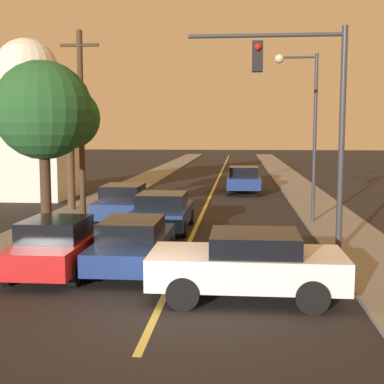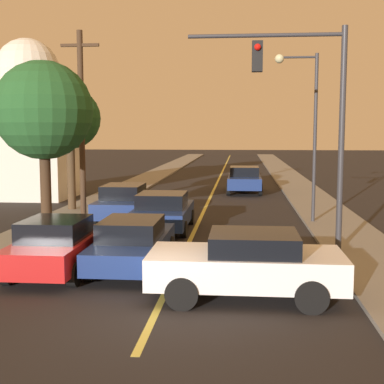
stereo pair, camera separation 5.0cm
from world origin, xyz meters
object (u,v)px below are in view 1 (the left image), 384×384
object	(u,v)px
utility_pole_left	(81,122)
traffic_signal_mast	(308,102)
domed_building_left	(29,126)
tree_left_far	(69,119)
car_crossing_right	(248,264)
streetlamp_right	(305,114)
car_near_lane_front	(133,243)
car_outer_lane_front	(58,245)
car_outer_lane_second	(124,202)
car_far_oncoming	(244,179)
tree_left_near	(43,111)
car_near_lane_second	(163,211)

from	to	relation	value
utility_pole_left	traffic_signal_mast	bearing A→B (deg)	-32.79
domed_building_left	tree_left_far	bearing A→B (deg)	-52.13
car_crossing_right	streetlamp_right	xyz separation A→B (m)	(2.37, 10.03, 3.64)
car_near_lane_front	car_outer_lane_front	distance (m)	2.00
car_outer_lane_second	car_far_oncoming	world-z (taller)	car_far_oncoming
tree_left_near	utility_pole_left	bearing A→B (deg)	79.71
car_outer_lane_second	streetlamp_right	bearing A→B (deg)	0.82
car_far_oncoming	domed_building_left	bearing A→B (deg)	14.97
car_outer_lane_front	car_far_oncoming	xyz separation A→B (m)	(5.04, 19.22, 0.09)
car_outer_lane_second	car_crossing_right	xyz separation A→B (m)	(4.99, -9.92, -0.01)
car_outer_lane_second	streetlamp_right	size ratio (longest dim) A/B	0.68
car_outer_lane_second	tree_left_near	world-z (taller)	tree_left_near
traffic_signal_mast	car_crossing_right	bearing A→B (deg)	-111.45
tree_left_near	tree_left_far	xyz separation A→B (m)	(-0.73, 5.25, -0.17)
car_near_lane_front	car_outer_lane_second	size ratio (longest dim) A/B	1.00
car_near_lane_second	traffic_signal_mast	size ratio (longest dim) A/B	0.66
car_outer_lane_second	car_crossing_right	size ratio (longest dim) A/B	1.05
car_crossing_right	tree_left_near	bearing A→B (deg)	45.34
car_outer_lane_second	utility_pole_left	distance (m)	3.80
car_outer_lane_front	utility_pole_left	world-z (taller)	utility_pole_left
streetlamp_right	domed_building_left	size ratio (longest dim) A/B	0.75
utility_pole_left	tree_left_near	size ratio (longest dim) A/B	1.25
car_near_lane_front	tree_left_near	distance (m)	7.46
traffic_signal_mast	car_outer_lane_second	bearing A→B (deg)	141.92
car_outer_lane_front	tree_left_far	size ratio (longest dim) A/B	0.73
utility_pole_left	tree_left_near	distance (m)	2.97
car_near_lane_front	car_far_oncoming	world-z (taller)	car_far_oncoming
car_outer_lane_front	car_outer_lane_second	bearing A→B (deg)	90.00
utility_pole_left	tree_left_near	bearing A→B (deg)	-100.29
car_outer_lane_second	tree_left_far	world-z (taller)	tree_left_far
utility_pole_left	domed_building_left	world-z (taller)	domed_building_left
car_outer_lane_front	car_outer_lane_second	xyz separation A→B (m)	(0.00, 8.18, 0.07)
car_outer_lane_front	streetlamp_right	world-z (taller)	streetlamp_right
domed_building_left	traffic_signal_mast	bearing A→B (deg)	-43.28
car_crossing_right	tree_left_far	bearing A→B (deg)	32.82
streetlamp_right	car_near_lane_front	bearing A→B (deg)	-125.51
car_outer_lane_second	car_near_lane_front	bearing A→B (deg)	-75.90
car_far_oncoming	streetlamp_right	bearing A→B (deg)	101.95
tree_left_near	streetlamp_right	bearing A→B (deg)	16.10
car_outer_lane_second	domed_building_left	size ratio (longest dim) A/B	0.51
tree_left_far	domed_building_left	distance (m)	6.62
domed_building_left	car_outer_lane_front	bearing A→B (deg)	-65.94
car_far_oncoming	streetlamp_right	xyz separation A→B (m)	(2.31, -10.93, 3.60)
car_near_lane_second	domed_building_left	size ratio (longest dim) A/B	0.49
car_outer_lane_front	car_near_lane_front	bearing A→B (deg)	18.52
car_near_lane_front	tree_left_far	xyz separation A→B (m)	(-4.96, 10.10, 3.59)
utility_pole_left	tree_left_near	xyz separation A→B (m)	(-0.53, -2.91, 0.33)
traffic_signal_mast	tree_left_near	distance (m)	9.50
traffic_signal_mast	tree_left_near	bearing A→B (deg)	163.90
streetlamp_right	tree_left_far	world-z (taller)	streetlamp_right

